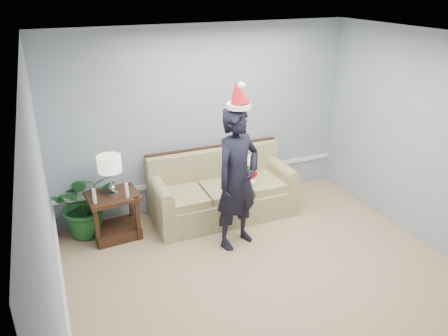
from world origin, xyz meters
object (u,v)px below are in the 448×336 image
sofa (222,193)px  houseplant (85,203)px  teddy_bear (245,174)px  table_lamp (110,165)px  side_table (115,220)px  man (237,179)px

sofa → houseplant: size_ratio=2.20×
teddy_bear → table_lamp: bearing=177.4°
sofa → teddy_bear: bearing=-26.6°
sofa → side_table: 1.57m
side_table → houseplant: (-0.34, 0.22, 0.22)m
houseplant → teddy_bear: size_ratio=2.10×
side_table → sofa: bearing=0.4°
table_lamp → sofa: bearing=0.7°
side_table → table_lamp: size_ratio=1.27×
man → teddy_bear: bearing=36.8°
teddy_bear → houseplant: bearing=172.2°
side_table → man: size_ratio=0.37×
table_lamp → side_table: bearing=120.3°
side_table → table_lamp: bearing=-59.7°
side_table → teddy_bear: (1.86, -0.14, 0.42)m
sofa → side_table: (-1.56, -0.01, -0.09)m
sofa → houseplant: 1.92m
houseplant → side_table: bearing=-33.2°
man → houseplant: bearing=130.4°
sofa → teddy_bear: (0.30, -0.15, 0.32)m
teddy_bear → sofa: bearing=154.4°
table_lamp → man: (1.44, -0.78, -0.12)m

